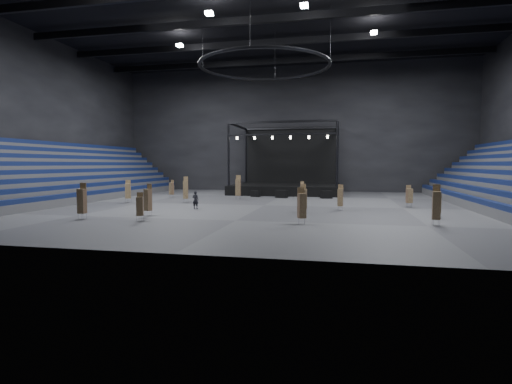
% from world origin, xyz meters
% --- Properties ---
extents(floor, '(50.00, 50.00, 0.00)m').
position_xyz_m(floor, '(0.00, 0.00, 0.00)').
color(floor, '#474749').
rests_on(floor, ground).
extents(ceiling, '(50.00, 42.00, 0.20)m').
position_xyz_m(ceiling, '(0.00, 0.00, 18.00)').
color(ceiling, black).
rests_on(ceiling, wall_back).
extents(wall_back, '(50.00, 0.20, 18.00)m').
position_xyz_m(wall_back, '(0.00, 21.00, 9.00)').
color(wall_back, black).
rests_on(wall_back, ground).
extents(wall_front, '(50.00, 0.20, 18.00)m').
position_xyz_m(wall_front, '(0.00, -21.00, 9.00)').
color(wall_front, black).
rests_on(wall_front, ground).
extents(wall_left, '(0.20, 42.00, 18.00)m').
position_xyz_m(wall_left, '(-25.00, 0.00, 9.00)').
color(wall_left, black).
rests_on(wall_left, ground).
extents(bleachers_left, '(7.20, 40.00, 6.40)m').
position_xyz_m(bleachers_left, '(-22.94, 0.00, 1.73)').
color(bleachers_left, '#4C4C4F').
rests_on(bleachers_left, floor).
extents(stage, '(14.00, 10.00, 9.20)m').
position_xyz_m(stage, '(0.00, 16.24, 1.45)').
color(stage, black).
rests_on(stage, floor).
extents(truss_ring, '(12.30, 12.30, 5.15)m').
position_xyz_m(truss_ring, '(-0.00, 0.00, 13.00)').
color(truss_ring, black).
rests_on(truss_ring, ceiling).
extents(roof_girders, '(49.00, 30.35, 0.70)m').
position_xyz_m(roof_girders, '(0.00, -0.00, 17.20)').
color(roof_girders, black).
rests_on(roof_girders, ceiling).
extents(floodlights, '(28.60, 16.60, 0.25)m').
position_xyz_m(floodlights, '(0.00, -4.00, 16.60)').
color(floodlights, white).
rests_on(floodlights, roof_girders).
extents(flight_case_left, '(1.25, 0.98, 0.75)m').
position_xyz_m(flight_case_left, '(-2.89, 9.50, 0.37)').
color(flight_case_left, black).
rests_on(flight_case_left, floor).
extents(flight_case_mid, '(1.51, 1.13, 0.91)m').
position_xyz_m(flight_case_mid, '(0.40, 8.67, 0.45)').
color(flight_case_mid, black).
rests_on(flight_case_mid, floor).
extents(flight_case_right, '(1.43, 0.97, 0.87)m').
position_xyz_m(flight_case_right, '(5.49, 8.94, 0.44)').
color(flight_case_right, black).
rests_on(flight_case_right, floor).
extents(chair_stack_0, '(0.58, 0.58, 2.69)m').
position_xyz_m(chair_stack_0, '(-4.01, 5.56, 1.39)').
color(chair_stack_0, silver).
rests_on(chair_stack_0, floor).
extents(chair_stack_1, '(0.49, 0.49, 2.18)m').
position_xyz_m(chair_stack_1, '(7.06, -2.74, 1.13)').
color(chair_stack_1, silver).
rests_on(chair_stack_1, floor).
extents(chair_stack_2, '(0.69, 0.69, 2.30)m').
position_xyz_m(chair_stack_2, '(-14.01, -0.29, 1.23)').
color(chair_stack_2, silver).
rests_on(chair_stack_2, floor).
extents(chair_stack_3, '(0.56, 0.56, 2.32)m').
position_xyz_m(chair_stack_3, '(4.20, -5.24, 1.19)').
color(chair_stack_3, silver).
rests_on(chair_stack_3, floor).
extents(chair_stack_4, '(0.57, 0.57, 1.97)m').
position_xyz_m(chair_stack_4, '(-6.43, -11.99, 1.05)').
color(chair_stack_4, silver).
rests_on(chair_stack_4, floor).
extents(chair_stack_5, '(0.52, 0.52, 2.63)m').
position_xyz_m(chair_stack_5, '(13.03, -10.00, 1.34)').
color(chair_stack_5, silver).
rests_on(chair_stack_5, floor).
extents(chair_stack_6, '(0.56, 0.56, 2.64)m').
position_xyz_m(chair_stack_6, '(-8.39, 1.17, 1.34)').
color(chair_stack_6, silver).
rests_on(chair_stack_6, floor).
extents(chair_stack_7, '(0.53, 0.53, 2.06)m').
position_xyz_m(chair_stack_7, '(-12.29, 6.48, 1.08)').
color(chair_stack_7, silver).
rests_on(chair_stack_7, floor).
extents(chair_stack_8, '(0.59, 0.59, 2.00)m').
position_xyz_m(chair_stack_8, '(13.18, 1.11, 1.08)').
color(chair_stack_8, silver).
rests_on(chair_stack_8, floor).
extents(chair_stack_9, '(0.48, 0.48, 2.04)m').
position_xyz_m(chair_stack_9, '(14.00, -5.87, 1.08)').
color(chair_stack_9, silver).
rests_on(chair_stack_9, floor).
extents(chair_stack_10, '(0.64, 0.64, 2.40)m').
position_xyz_m(chair_stack_10, '(4.61, -11.17, 1.25)').
color(chair_stack_10, silver).
rests_on(chair_stack_10, floor).
extents(chair_stack_11, '(0.51, 0.51, 2.58)m').
position_xyz_m(chair_stack_11, '(-10.91, -11.99, 1.33)').
color(chair_stack_11, silver).
rests_on(chair_stack_11, floor).
extents(chair_stack_12, '(0.56, 0.56, 2.42)m').
position_xyz_m(chair_stack_12, '(-7.24, -9.20, 1.24)').
color(chair_stack_12, silver).
rests_on(chair_stack_12, floor).
extents(chair_stack_13, '(0.56, 0.56, 1.95)m').
position_xyz_m(chair_stack_13, '(2.88, 8.01, 1.03)').
color(chair_stack_13, silver).
rests_on(chair_stack_13, floor).
extents(man_center, '(0.59, 0.41, 1.56)m').
position_xyz_m(man_center, '(-5.33, -4.14, 0.78)').
color(man_center, black).
rests_on(man_center, floor).
extents(crew_member, '(0.85, 0.98, 1.73)m').
position_xyz_m(crew_member, '(3.63, 2.23, 0.87)').
color(crew_member, black).
rests_on(crew_member, floor).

